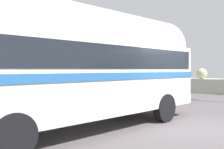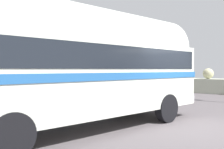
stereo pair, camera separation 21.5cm
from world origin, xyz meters
name	(u,v)px [view 1 (the left image)]	position (x,y,z in m)	size (l,w,h in m)	color
ground	(191,126)	(0.00, 0.00, 0.01)	(32.00, 26.00, 0.02)	#564F52
vintage_coach	(84,62)	(-2.45, -2.29, 2.05)	(3.78, 8.86, 3.70)	black
second_coach	(27,64)	(-6.95, -1.18, 2.05)	(2.87, 8.70, 3.70)	black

